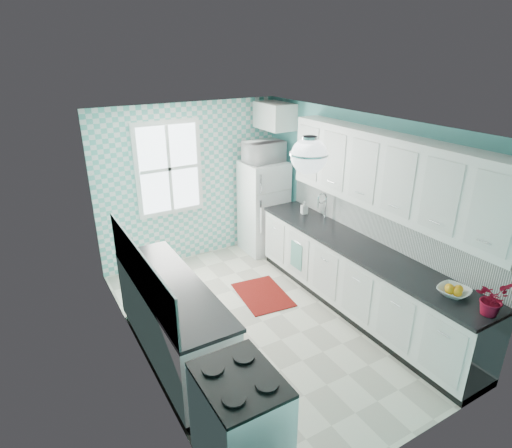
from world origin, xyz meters
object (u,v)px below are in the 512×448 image
stove (240,421)px  microwave (264,152)px  fruit_bowl (454,292)px  potted_plant (492,298)px  fridge (263,207)px  ceiling_light (309,156)px  sink (315,222)px

stove → microwave: 4.32m
fruit_bowl → potted_plant: (0.00, -0.37, 0.13)m
fruit_bowl → fridge: bearing=91.5°
fridge → potted_plant: fridge is taller
ceiling_light → potted_plant: bearing=-47.1°
fridge → fruit_bowl: 3.53m
fridge → sink: 1.27m
potted_plant → microwave: size_ratio=0.55×
fridge → stove: 4.15m
ceiling_light → sink: bearing=48.3°
fruit_bowl → microwave: microwave is taller
sink → potted_plant: bearing=-91.7°
potted_plant → microwave: (-0.09, 3.90, 0.60)m
fridge → microwave: (0.00, 0.00, 0.94)m
sink → fruit_bowl: sink is taller
fruit_bowl → microwave: (-0.09, 3.52, 0.73)m
ceiling_light → sink: 2.28m
microwave → fridge: bearing=51.8°
sink → stove: bearing=-139.4°
stove → fridge: bearing=55.8°
sink → microwave: microwave is taller
stove → potted_plant: potted_plant is taller
stove → microwave: microwave is taller
fridge → stove: bearing=-122.1°
sink → fruit_bowl: size_ratio=1.74×
sink → fruit_bowl: (-0.00, -2.27, 0.05)m
fridge → sink: size_ratio=2.90×
fridge → microwave: size_ratio=2.55×
ceiling_light → fridge: 3.23m
potted_plant → fridge: bearing=91.3°
ceiling_light → fruit_bowl: 2.02m
fruit_bowl → potted_plant: size_ratio=0.92×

